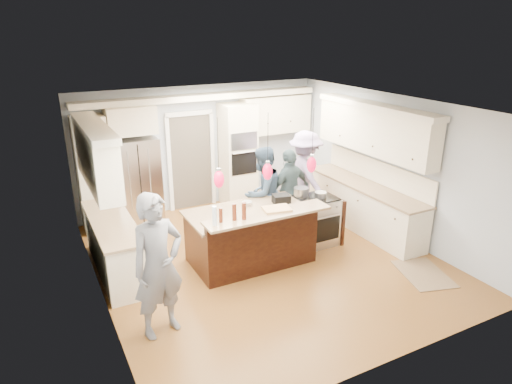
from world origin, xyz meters
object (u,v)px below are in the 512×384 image
Objects in this scene: kitchen_island at (251,235)px; person_bar_end at (158,266)px; person_far_left at (263,193)px; refrigerator at (137,181)px; island_range at (316,220)px.

kitchen_island is 1.07× the size of person_bar_end.
person_far_left reaches higher than kitchen_island.
person_far_left is at bearing 50.29° from kitchen_island.
kitchen_island is at bearing 17.61° from person_bar_end.
refrigerator is 3.81m from person_bar_end.
refrigerator is 3.71m from island_range.
person_far_left reaches higher than island_range.
refrigerator is 0.86× the size of kitchen_island.
refrigerator is at bearing 137.41° from island_range.
kitchen_island is 2.33m from person_bar_end.
person_bar_end is at bearing 17.14° from person_far_left.
person_bar_end reaches higher than island_range.
person_bar_end is (-0.63, -3.76, 0.09)m from refrigerator.
person_far_left is (-0.76, 0.70, 0.44)m from island_range.
kitchen_island is at bearing -63.09° from refrigerator.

